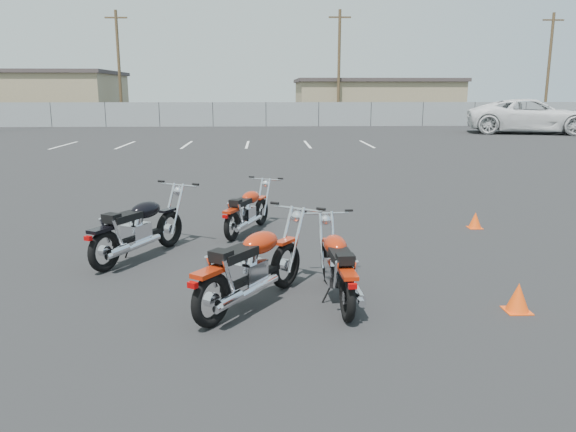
{
  "coord_description": "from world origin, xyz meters",
  "views": [
    {
      "loc": [
        -0.17,
        -8.07,
        2.58
      ],
      "look_at": [
        0.2,
        0.6,
        0.65
      ],
      "focal_mm": 35.0,
      "sensor_mm": 36.0,
      "label": 1
    }
  ],
  "objects_px": {
    "motorcycle_front_red": "(248,211)",
    "motorcycle_rear_red": "(338,266)",
    "motorcycle_third_red": "(252,267)",
    "motorcycle_second_black": "(139,228)",
    "white_van": "(532,106)"
  },
  "relations": [
    {
      "from": "white_van",
      "to": "motorcycle_third_red",
      "type": "bearing_deg",
      "value": 164.88
    },
    {
      "from": "motorcycle_front_red",
      "to": "white_van",
      "type": "relative_size",
      "value": 0.21
    },
    {
      "from": "motorcycle_rear_red",
      "to": "white_van",
      "type": "bearing_deg",
      "value": 60.74
    },
    {
      "from": "motorcycle_third_red",
      "to": "motorcycle_rear_red",
      "type": "relative_size",
      "value": 1.03
    },
    {
      "from": "motorcycle_second_black",
      "to": "motorcycle_third_red",
      "type": "relative_size",
      "value": 1.03
    },
    {
      "from": "motorcycle_front_red",
      "to": "motorcycle_rear_red",
      "type": "xyz_separation_m",
      "value": [
        1.23,
        -3.53,
        0.02
      ]
    },
    {
      "from": "motorcycle_second_black",
      "to": "motorcycle_rear_red",
      "type": "distance_m",
      "value": 3.47
    },
    {
      "from": "motorcycle_front_red",
      "to": "motorcycle_rear_red",
      "type": "height_order",
      "value": "motorcycle_rear_red"
    },
    {
      "from": "motorcycle_front_red",
      "to": "motorcycle_rear_red",
      "type": "distance_m",
      "value": 3.74
    },
    {
      "from": "motorcycle_second_black",
      "to": "motorcycle_rear_red",
      "type": "height_order",
      "value": "motorcycle_second_black"
    },
    {
      "from": "motorcycle_front_red",
      "to": "motorcycle_second_black",
      "type": "bearing_deg",
      "value": -136.08
    },
    {
      "from": "motorcycle_third_red",
      "to": "motorcycle_rear_red",
      "type": "distance_m",
      "value": 1.08
    },
    {
      "from": "motorcycle_front_red",
      "to": "motorcycle_rear_red",
      "type": "bearing_deg",
      "value": -70.82
    },
    {
      "from": "motorcycle_third_red",
      "to": "motorcycle_rear_red",
      "type": "height_order",
      "value": "motorcycle_third_red"
    },
    {
      "from": "motorcycle_front_red",
      "to": "motorcycle_third_red",
      "type": "height_order",
      "value": "motorcycle_third_red"
    }
  ]
}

